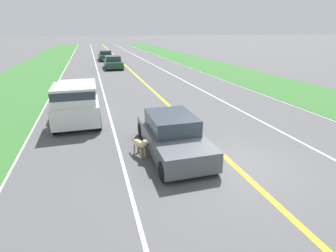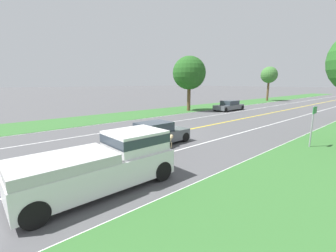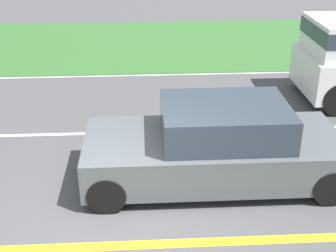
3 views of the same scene
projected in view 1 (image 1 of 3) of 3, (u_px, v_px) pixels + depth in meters
The scene contains 9 objects.
ground_plane at pixel (233, 164), 8.66m from camera, with size 400.00×400.00×0.00m, color #4C4C4F.
centre_divider_line at pixel (233, 164), 8.66m from camera, with size 0.18×160.00×0.01m, color yellow.
lane_dash_same_dir at pixel (127, 180), 7.74m from camera, with size 0.10×160.00×0.01m, color white.
lane_dash_oncoming at pixel (318, 151), 9.59m from camera, with size 0.10×160.00×0.01m, color white.
ego_car at pixel (172, 135), 9.36m from camera, with size 1.82×4.25×1.38m.
dog at pixel (140, 144), 9.05m from camera, with size 0.49×1.13×0.76m.
pickup_truck at pixel (77, 99), 12.88m from camera, with size 2.04×5.43×1.92m.
car_trailing_near at pixel (113, 63), 29.92m from camera, with size 1.93×4.24×1.38m.
car_trailing_mid at pixel (106, 56), 38.01m from camera, with size 1.88×4.78×1.34m.
Camera 1 is at (4.23, 6.77, 4.19)m, focal length 28.00 mm.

